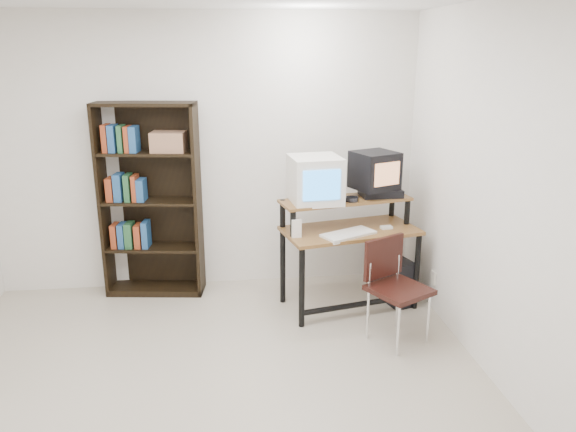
{
  "coord_description": "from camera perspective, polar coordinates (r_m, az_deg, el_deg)",
  "views": [
    {
      "loc": [
        0.14,
        -3.31,
        2.28
      ],
      "look_at": [
        0.67,
        1.1,
        0.94
      ],
      "focal_mm": 35.0,
      "sensor_mm": 36.0,
      "label": 1
    }
  ],
  "objects": [
    {
      "name": "pc_tower",
      "position": [
        5.34,
        10.64,
        -6.28
      ],
      "size": [
        0.32,
        0.49,
        0.42
      ],
      "primitive_type": "cube",
      "rotation": [
        0.0,
        0.0,
        0.29
      ],
      "color": "black",
      "rests_on": "floor"
    },
    {
      "name": "right_wall",
      "position": [
        3.91,
        21.77,
        1.11
      ],
      "size": [
        0.01,
        4.0,
        2.6
      ],
      "primitive_type": "cube",
      "color": "white",
      "rests_on": "floor"
    },
    {
      "name": "front_wall",
      "position": [
        1.64,
        -11.17,
        -20.21
      ],
      "size": [
        4.0,
        0.01,
        2.6
      ],
      "primitive_type": "cube",
      "color": "white",
      "rests_on": "floor"
    },
    {
      "name": "floor",
      "position": [
        4.02,
        -8.03,
        -18.0
      ],
      "size": [
        4.0,
        4.0,
        0.01
      ],
      "primitive_type": "cube",
      "color": "#BEB29D",
      "rests_on": "ground"
    },
    {
      "name": "mousepad",
      "position": [
        5.08,
        10.02,
        -1.32
      ],
      "size": [
        0.27,
        0.26,
        0.01
      ],
      "primitive_type": "cube",
      "rotation": [
        0.0,
        0.0,
        0.43
      ],
      "color": "black",
      "rests_on": "computer_desk"
    },
    {
      "name": "school_chair",
      "position": [
        4.56,
        10.65,
        -6.33
      ],
      "size": [
        0.56,
        0.56,
        0.83
      ],
      "rotation": [
        0.0,
        0.0,
        0.49
      ],
      "color": "black",
      "rests_on": "floor"
    },
    {
      "name": "keyboard",
      "position": [
        4.83,
        6.15,
        -1.91
      ],
      "size": [
        0.51,
        0.4,
        0.03
      ],
      "primitive_type": "cube",
      "rotation": [
        0.0,
        0.0,
        0.47
      ],
      "color": "white",
      "rests_on": "computer_desk"
    },
    {
      "name": "bookshelf",
      "position": [
        5.38,
        -13.75,
        1.78
      ],
      "size": [
        0.94,
        0.42,
        1.81
      ],
      "rotation": [
        0.0,
        0.0,
        -0.13
      ],
      "color": "black",
      "rests_on": "floor"
    },
    {
      "name": "wall_outlet",
      "position": [
        5.21,
        14.57,
        -6.09
      ],
      "size": [
        0.02,
        0.08,
        0.12
      ],
      "primitive_type": "cube",
      "color": "beige",
      "rests_on": "right_wall"
    },
    {
      "name": "back_wall",
      "position": [
        5.4,
        -8.26,
        6.17
      ],
      "size": [
        4.0,
        0.01,
        2.6
      ],
      "primitive_type": "cube",
      "color": "white",
      "rests_on": "floor"
    },
    {
      "name": "cd_spindle",
      "position": [
        4.95,
        6.48,
        1.65
      ],
      "size": [
        0.14,
        0.14,
        0.05
      ],
      "primitive_type": "cylinder",
      "rotation": [
        0.0,
        0.0,
        0.14
      ],
      "color": "#26262B",
      "rests_on": "computer_desk"
    },
    {
      "name": "crt_tv",
      "position": [
        5.11,
        8.81,
        4.6
      ],
      "size": [
        0.46,
        0.45,
        0.33
      ],
      "rotation": [
        0.0,
        0.0,
        0.39
      ],
      "color": "black",
      "rests_on": "vcr"
    },
    {
      "name": "crt_monitor",
      "position": [
        4.89,
        2.77,
        3.71
      ],
      "size": [
        0.47,
        0.47,
        0.41
      ],
      "rotation": [
        0.0,
        0.0,
        0.1
      ],
      "color": "white",
      "rests_on": "computer_desk"
    },
    {
      "name": "computer_desk",
      "position": [
        5.03,
        6.23,
        -1.79
      ],
      "size": [
        1.27,
        0.82,
        0.98
      ],
      "rotation": [
        0.0,
        0.0,
        0.21
      ],
      "color": "brown",
      "rests_on": "floor"
    },
    {
      "name": "vcr",
      "position": [
        5.16,
        9.37,
        2.33
      ],
      "size": [
        0.37,
        0.27,
        0.08
      ],
      "primitive_type": "cube",
      "rotation": [
        0.0,
        0.0,
        0.03
      ],
      "color": "black",
      "rests_on": "computer_desk"
    },
    {
      "name": "desk_speaker",
      "position": [
        4.74,
        0.81,
        -1.3
      ],
      "size": [
        0.09,
        0.08,
        0.17
      ],
      "primitive_type": "cube",
      "rotation": [
        0.0,
        0.0,
        0.11
      ],
      "color": "white",
      "rests_on": "computer_desk"
    },
    {
      "name": "mouse",
      "position": [
        5.05,
        9.96,
        -1.19
      ],
      "size": [
        0.11,
        0.07,
        0.03
      ],
      "primitive_type": "cube",
      "rotation": [
        0.0,
        0.0,
        0.14
      ],
      "color": "white",
      "rests_on": "mousepad"
    }
  ]
}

